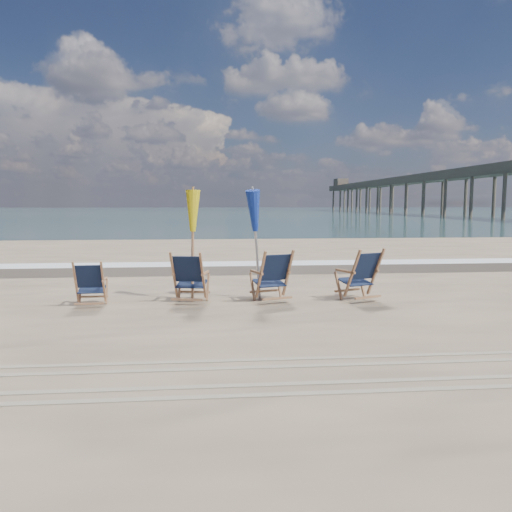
# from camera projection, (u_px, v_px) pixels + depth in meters

# --- Properties ---
(ocean) EXTENTS (400.00, 400.00, 0.00)m
(ocean) POSITION_uv_depth(u_px,v_px,m) (213.00, 211.00, 135.45)
(ocean) COLOR #314F52
(ocean) RESTS_ON ground
(surf_foam) EXTENTS (200.00, 1.40, 0.01)m
(surf_foam) POSITION_uv_depth(u_px,v_px,m) (239.00, 263.00, 16.92)
(surf_foam) COLOR silver
(surf_foam) RESTS_ON ground
(wet_sand_strip) EXTENTS (200.00, 2.60, 0.00)m
(wet_sand_strip) POSITION_uv_depth(u_px,v_px,m) (242.00, 269.00, 15.44)
(wet_sand_strip) COLOR #42362A
(wet_sand_strip) RESTS_ON ground
(tire_tracks) EXTENTS (80.00, 1.30, 0.01)m
(tire_tracks) POSITION_uv_depth(u_px,v_px,m) (295.00, 375.00, 5.93)
(tire_tracks) COLOR gray
(tire_tracks) RESTS_ON ground
(beach_chair_0) EXTENTS (0.63, 0.70, 0.93)m
(beach_chair_0) POSITION_uv_depth(u_px,v_px,m) (103.00, 284.00, 9.78)
(beach_chair_0) COLOR #111B33
(beach_chair_0) RESTS_ON ground
(beach_chair_1) EXTENTS (0.84, 0.91, 1.08)m
(beach_chair_1) POSITION_uv_depth(u_px,v_px,m) (203.00, 278.00, 10.05)
(beach_chair_1) COLOR #111B33
(beach_chair_1) RESTS_ON ground
(beach_chair_2) EXTENTS (0.91, 0.97, 1.10)m
(beach_chair_2) POSITION_uv_depth(u_px,v_px,m) (288.00, 275.00, 10.32)
(beach_chair_2) COLOR #111B33
(beach_chair_2) RESTS_ON ground
(beach_chair_3) EXTENTS (0.97, 1.02, 1.12)m
(beach_chair_3) POSITION_uv_depth(u_px,v_px,m) (376.00, 274.00, 10.46)
(beach_chair_3) COLOR #111B33
(beach_chair_3) RESTS_ON ground
(umbrella_yellow) EXTENTS (0.30, 0.30, 2.29)m
(umbrella_yellow) POSITION_uv_depth(u_px,v_px,m) (192.00, 217.00, 10.23)
(umbrella_yellow) COLOR #9C6945
(umbrella_yellow) RESTS_ON ground
(umbrella_blue) EXTENTS (0.30, 0.30, 2.32)m
(umbrella_blue) POSITION_uv_depth(u_px,v_px,m) (257.00, 215.00, 10.44)
(umbrella_blue) COLOR #A5A5AD
(umbrella_blue) RESTS_ON ground
(fishing_pier) EXTENTS (4.40, 140.00, 9.30)m
(fishing_pier) POSITION_uv_depth(u_px,v_px,m) (439.00, 188.00, 84.99)
(fishing_pier) COLOR brown
(fishing_pier) RESTS_ON ground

